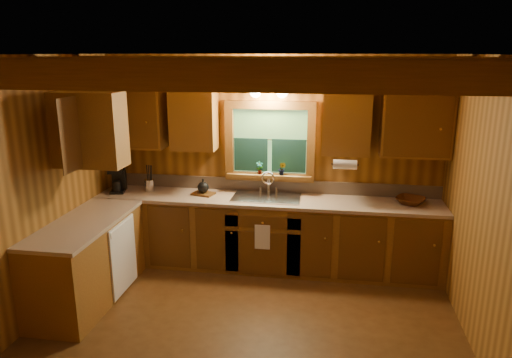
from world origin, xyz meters
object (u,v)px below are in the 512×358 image
at_px(coffee_maker, 118,180).
at_px(sink, 266,201).
at_px(cutting_board, 203,194).
at_px(wicker_basket, 410,201).

bearing_deg(coffee_maker, sink, -12.83).
bearing_deg(sink, cutting_board, 179.35).
bearing_deg(wicker_basket, sink, -179.11).
xyz_separation_m(cutting_board, wicker_basket, (2.49, 0.02, 0.03)).
distance_m(sink, cutting_board, 0.80).
bearing_deg(wicker_basket, coffee_maker, -178.87).
xyz_separation_m(sink, wicker_basket, (1.70, 0.03, 0.08)).
bearing_deg(sink, wicker_basket, 0.89).
bearing_deg(cutting_board, sink, 14.16).
bearing_deg(wicker_basket, cutting_board, -179.61).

